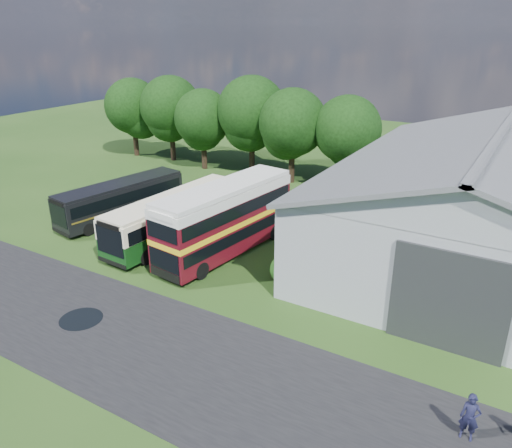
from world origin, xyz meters
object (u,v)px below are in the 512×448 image
Objects in this scene: bus_maroon_double at (225,220)px; bus_green_single at (175,216)px; bus_dark_single at (121,199)px; visitor_a at (470,418)px; storage_shed at (491,194)px.

bus_green_single is at bearing -174.43° from bus_maroon_double.
bus_green_single is 1.09× the size of bus_dark_single.
bus_maroon_double reaches higher than visitor_a.
bus_maroon_double reaches higher than bus_dark_single.
storage_shed reaches higher than bus_green_single.
visitor_a is at bearing -83.48° from storage_shed.
storage_shed reaches higher than bus_dark_single.
bus_green_single is 22.62m from visitor_a.
bus_maroon_double is at bearing 3.53° from bus_dark_single.
storage_shed is 2.31× the size of bus_dark_single.
visitor_a is at bearing -19.26° from bus_green_single.
bus_dark_single is (-10.49, 1.13, -0.80)m from bus_maroon_double.
bus_green_single is (-18.83, -8.36, -2.47)m from storage_shed.
bus_green_single is at bearing 0.21° from bus_dark_single.
bus_maroon_double is (4.27, -0.09, 0.64)m from bus_green_single.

